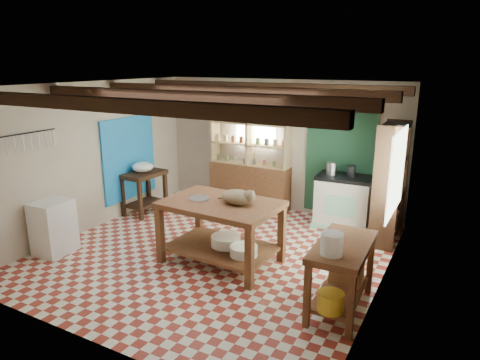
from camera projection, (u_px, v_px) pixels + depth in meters
The scene contains 30 objects.
floor at pixel (213, 254), 6.75m from camera, with size 5.00×5.00×0.02m, color maroon.
ceiling at pixel (210, 85), 6.05m from camera, with size 5.00×5.00×0.02m, color #49484E.
wall_back at pixel (279, 146), 8.52m from camera, with size 5.00×0.04×2.60m, color beige.
wall_front at pixel (79, 229), 4.28m from camera, with size 5.00×0.04×2.60m, color beige.
wall_left at pixel (92, 157), 7.55m from camera, with size 0.04×5.00×2.60m, color beige.
wall_right at pixel (385, 198), 5.25m from camera, with size 0.04×5.00×2.60m, color beige.
ceiling_beams at pixel (211, 94), 6.08m from camera, with size 5.00×3.80×0.15m, color #382013.
blue_wall_patch at pixel (129, 158), 8.35m from camera, with size 0.04×1.40×1.60m, color #1B81D1.
green_wall_patch at pixel (340, 155), 7.93m from camera, with size 1.30×0.04×2.30m, color #1B452C.
window_back at pixel (256, 124), 8.62m from camera, with size 0.90×0.02×0.80m, color silver.
window_right at pixel (397, 172), 6.08m from camera, with size 0.02×1.30×1.20m, color silver.
utensil_rail at pixel (30, 141), 6.37m from camera, with size 0.06×0.90×0.28m, color black.
pot_rack at pixel (336, 106), 7.33m from camera, with size 0.86×0.12×0.36m, color black.
shelving_unit at pixel (250, 155), 8.66m from camera, with size 1.70×0.34×2.20m, color tan.
tall_rack at pixel (390, 184), 6.96m from camera, with size 0.40×0.86×2.00m, color #382013.
work_table at pixel (221, 232), 6.35m from camera, with size 1.67×1.11×0.95m, color brown.
stove at pixel (343, 201), 7.77m from camera, with size 0.97×0.65×0.95m, color beige.
prep_table at pixel (144, 193), 8.46m from camera, with size 0.57×0.83×0.84m, color #382013.
white_cabinet at pixel (53, 227), 6.68m from camera, with size 0.47×0.56×0.85m, color white.
right_counter at pixel (341, 277), 5.13m from camera, with size 0.60×1.20×0.86m, color brown.
cat at pixel (237, 197), 6.12m from camera, with size 0.46×0.35×0.21m, color #9A7F59.
steel_tray at pixel (199, 198), 6.36m from camera, with size 0.30×0.30×0.02m, color #BAB9C1.
basin_large at pixel (226, 241), 6.41m from camera, with size 0.44×0.44×0.15m, color white.
basin_small at pixel (244, 251), 6.09m from camera, with size 0.40×0.40×0.14m, color white.
kettle_left at pixel (332, 168), 7.72m from camera, with size 0.19×0.19×0.22m, color #BAB9C1.
kettle_right at pixel (351, 171), 7.58m from camera, with size 0.16×0.16×0.20m, color black.
enamel_bowl at pixel (143, 167), 8.32m from camera, with size 0.41×0.41×0.20m, color white.
white_bucket at pixel (332, 244), 4.70m from camera, with size 0.25×0.25×0.25m, color white.
wicker_basket at pixel (347, 271), 5.40m from camera, with size 0.38×0.31×0.27m, color #A77243.
yellow_tub at pixel (331, 302), 4.77m from camera, with size 0.30×0.30×0.22m, color gold.
Camera 1 is at (3.32, -5.24, 2.92)m, focal length 32.00 mm.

